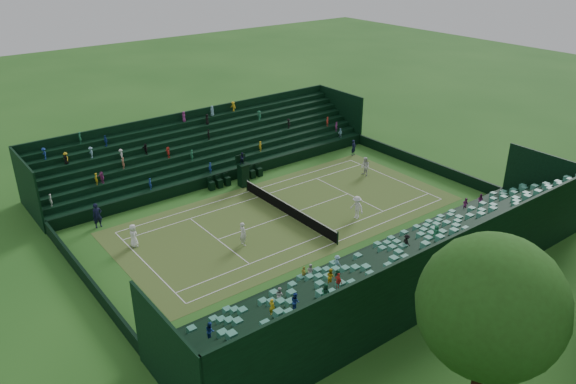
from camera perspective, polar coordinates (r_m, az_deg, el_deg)
name	(u,v)px	position (r m, az deg, el deg)	size (l,w,h in m)	color
ground	(288,215)	(44.05, 0.00, -2.36)	(160.00, 160.00, 0.00)	#245A1C
court_surface	(288,215)	(44.05, 0.00, -2.35)	(12.97, 26.77, 0.01)	#3C7D29
perimeter_wall_north	(422,163)	(54.11, 13.50, 2.87)	(17.17, 0.20, 1.00)	black
perimeter_wall_south	(86,279)	(37.65, -19.80, -8.30)	(17.17, 0.20, 1.00)	black
perimeter_wall_east	(365,254)	(38.28, 7.79, -6.31)	(0.20, 31.77, 1.00)	black
perimeter_wall_west	(230,175)	(50.20, -5.90, 1.70)	(0.20, 31.77, 1.00)	black
north_grandstand	(414,268)	(35.40, 12.66, -7.56)	(6.60, 32.00, 4.90)	black
south_grandstand	(206,151)	(53.18, -8.34, 4.14)	(6.60, 32.00, 4.90)	black
tennis_net	(288,209)	(43.81, 0.00, -1.75)	(11.67, 0.10, 1.06)	black
umpire_chair	(243,172)	(48.70, -4.59, 2.06)	(0.99, 0.99, 3.11)	black
courtside_chairs	(236,178)	(49.76, -5.31, 1.39)	(0.50, 5.47, 1.09)	black
player_near_west	(133,236)	(40.89, -15.43, -4.29)	(0.84, 0.54, 1.71)	white
player_near_east	(243,234)	(39.69, -4.60, -4.26)	(0.66, 0.43, 1.80)	silver
player_far_west	(365,167)	(51.28, 7.84, 2.57)	(0.86, 0.67, 1.77)	silver
player_far_east	(357,207)	(43.50, 7.01, -1.56)	(1.20, 0.70, 1.86)	white
line_judge_north	(354,148)	(56.04, 6.68, 4.50)	(0.58, 0.38, 1.58)	black
line_judge_south	(97,215)	(44.23, -18.80, -2.27)	(0.71, 0.46, 1.94)	black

